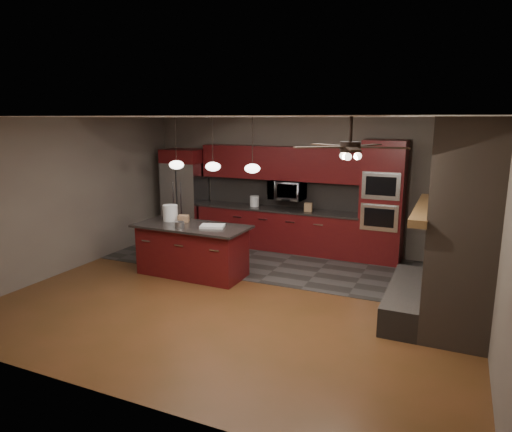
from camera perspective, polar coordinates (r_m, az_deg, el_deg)
The scene contains 22 objects.
ground at distance 7.43m, azimuth -1.63°, elevation -9.85°, with size 7.00×7.00×0.00m, color brown.
ceiling at distance 6.89m, azimuth -1.77°, elevation 12.29°, with size 7.00×6.00×0.02m, color white.
back_wall at distance 9.78m, azimuth 5.96°, elevation 3.95°, with size 7.00×0.02×2.80m, color #675E52.
right_wall at distance 6.38m, azimuth 27.97°, elevation -1.81°, with size 0.02×6.00×2.80m, color #675E52.
left_wall at distance 9.09m, azimuth -22.03°, elevation 2.50°, with size 0.02×6.00×2.80m, color #675E52.
slate_tile_patch at distance 8.99m, azimuth 3.36°, elevation -5.88°, with size 7.00×2.40×0.01m, color #393633.
fireplace_column at distance 6.77m, azimuth 23.79°, elevation -1.57°, with size 1.30×2.10×2.80m.
back_cabinetry at distance 9.78m, azimuth 2.78°, elevation 0.99°, with size 3.59×0.64×2.20m.
oven_tower at distance 9.13m, azimuth 15.51°, elevation 1.66°, with size 0.80×0.63×2.38m.
microwave at distance 9.65m, azimuth 3.93°, elevation 3.27°, with size 0.73×0.41×0.50m, color silver.
refrigerator at distance 10.66m, azimuth -8.82°, elevation 2.63°, with size 0.90×0.75×2.10m.
kitchen_island at distance 8.29m, azimuth -7.98°, elevation -4.21°, with size 2.07×0.98×0.92m.
white_bucket at distance 8.57m, azimuth -10.67°, elevation 0.39°, with size 0.27×0.27×0.29m, color white.
paint_can at distance 7.99m, azimuth -9.54°, elevation -1.10°, with size 0.17×0.17×0.11m, color #ABAAAF.
paint_tray at distance 7.97m, azimuth -5.47°, elevation -1.27°, with size 0.41×0.29×0.04m, color silver.
cardboard_box at distance 8.46m, azimuth -9.05°, elevation -0.31°, with size 0.19×0.14×0.12m, color #9F7452.
counter_bucket at distance 9.92m, azimuth -0.20°, elevation 1.87°, with size 0.20×0.20×0.23m, color white.
counter_box at distance 9.45m, azimuth 6.55°, elevation 1.11°, with size 0.16×0.12×0.17m, color #9C7650.
pendant_left at distance 8.36m, azimuth -9.91°, elevation 6.35°, with size 0.26×0.26×0.92m.
pendant_center at distance 7.97m, azimuth -5.40°, elevation 6.20°, with size 0.26×0.26×0.92m.
pendant_right at distance 7.63m, azimuth -0.46°, elevation 5.99°, with size 0.26×0.26×0.92m.
ceiling_fan at distance 5.54m, azimuth 11.68°, elevation 8.55°, with size 1.27×1.33×0.41m.
Camera 1 is at (2.99, -6.21, 2.78)m, focal length 32.00 mm.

